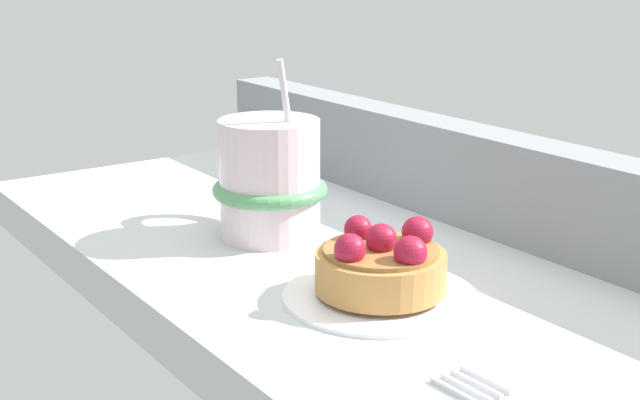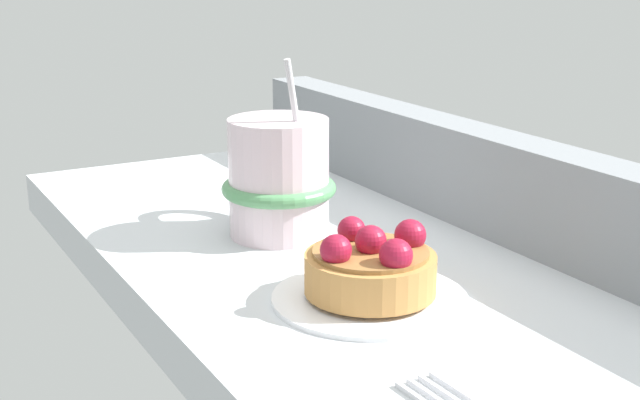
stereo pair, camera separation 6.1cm
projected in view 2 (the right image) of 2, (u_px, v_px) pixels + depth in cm
name	position (u px, v px, depth cm)	size (l,w,h in cm)	color
ground_plane	(366.00, 292.00, 62.50)	(77.92, 31.23, 3.62)	silver
window_rail_back	(517.00, 190.00, 67.25)	(76.36, 4.14, 7.82)	gray
dessert_plate	(370.00, 296.00, 56.30)	(12.67, 12.67, 0.62)	white
raspberry_tart	(371.00, 266.00, 55.70)	(8.44, 8.44, 4.43)	#B77F42
coffee_mug	(277.00, 178.00, 68.36)	(12.44, 8.95, 14.03)	silver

